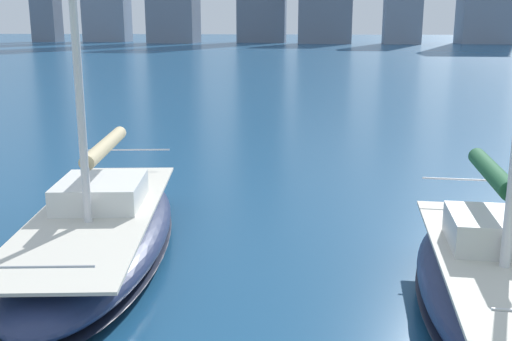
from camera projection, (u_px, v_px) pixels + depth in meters
name	position (u px, v px, depth m)	size (l,w,h in m)	color
sailboat_forest	(494.00, 281.00, 9.88)	(2.63, 6.77, 12.10)	navy
sailboat_tan	(98.00, 228.00, 12.82)	(4.31, 9.41, 12.22)	navy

